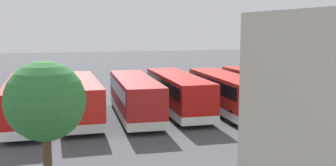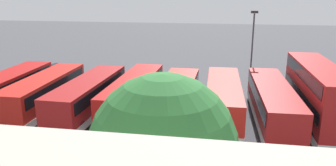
% 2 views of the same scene
% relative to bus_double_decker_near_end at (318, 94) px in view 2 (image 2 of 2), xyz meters
% --- Properties ---
extents(ground_plane, '(140.00, 140.00, 0.00)m').
position_rel_bus_double_decker_near_end_xyz_m(ground_plane, '(12.40, -8.70, -2.45)').
color(ground_plane, '#47474C').
extents(bus_double_decker_near_end, '(2.74, 11.30, 4.55)m').
position_rel_bus_double_decker_near_end_xyz_m(bus_double_decker_near_end, '(0.00, 0.00, 0.00)').
color(bus_double_decker_near_end, '#A51919').
rests_on(bus_double_decker_near_end, ground).
extents(bus_single_deck_second, '(2.89, 11.93, 2.95)m').
position_rel_bus_double_decker_near_end_xyz_m(bus_single_deck_second, '(3.20, 0.16, -0.83)').
color(bus_single_deck_second, '#A51919').
rests_on(bus_single_deck_second, ground).
extents(bus_single_deck_third, '(2.79, 11.01, 2.95)m').
position_rel_bus_double_decker_near_end_xyz_m(bus_single_deck_third, '(6.88, 0.02, -0.83)').
color(bus_single_deck_third, red).
rests_on(bus_single_deck_third, ground).
extents(bus_single_deck_fourth, '(2.76, 10.96, 2.95)m').
position_rel_bus_double_decker_near_end_xyz_m(bus_single_deck_fourth, '(10.53, 0.92, -0.83)').
color(bus_single_deck_fourth, red).
rests_on(bus_single_deck_fourth, ground).
extents(bus_single_deck_fifth, '(2.77, 11.39, 2.95)m').
position_rel_bus_double_decker_near_end_xyz_m(bus_single_deck_fifth, '(14.12, -0.06, -0.83)').
color(bus_single_deck_fifth, '#B71411').
rests_on(bus_single_deck_fifth, ground).
extents(bus_single_deck_sixth, '(2.92, 10.94, 2.95)m').
position_rel_bus_double_decker_near_end_xyz_m(bus_single_deck_sixth, '(17.64, 0.86, -0.83)').
color(bus_single_deck_sixth, '#A51919').
rests_on(bus_single_deck_sixth, ground).
extents(bus_single_deck_seventh, '(2.73, 10.74, 2.95)m').
position_rel_bus_double_decker_near_end_xyz_m(bus_single_deck_seventh, '(21.63, 0.59, -0.83)').
color(bus_single_deck_seventh, red).
rests_on(bus_single_deck_seventh, ground).
extents(bus_single_deck_far_end, '(2.87, 11.68, 2.95)m').
position_rel_bus_double_decker_near_end_xyz_m(bus_single_deck_far_end, '(25.15, 0.68, -0.83)').
color(bus_single_deck_far_end, '#B71411').
rests_on(bus_single_deck_far_end, ground).
extents(car_hatchback_silver, '(3.23, 4.78, 1.43)m').
position_rel_bus_double_decker_near_end_xyz_m(car_hatchback_silver, '(26.48, -9.98, -1.75)').
color(car_hatchback_silver, '#1E479E').
rests_on(car_hatchback_silver, ground).
extents(car_small_green, '(2.66, 4.68, 1.43)m').
position_rel_bus_double_decker_near_end_xyz_m(car_small_green, '(-4.20, -13.10, -1.75)').
color(car_small_green, silver).
rests_on(car_small_green, ground).
extents(lamp_post_tall, '(0.70, 0.30, 7.92)m').
position_rel_bus_double_decker_near_end_xyz_m(lamp_post_tall, '(4.17, -9.21, 2.19)').
color(lamp_post_tall, '#38383D').
rests_on(lamp_post_tall, ground).
extents(tree_leftmost, '(4.99, 4.99, 7.30)m').
position_rel_bus_double_decker_near_end_xyz_m(tree_leftmost, '(8.93, 15.03, 2.35)').
color(tree_leftmost, '#4C3823').
rests_on(tree_leftmost, ground).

